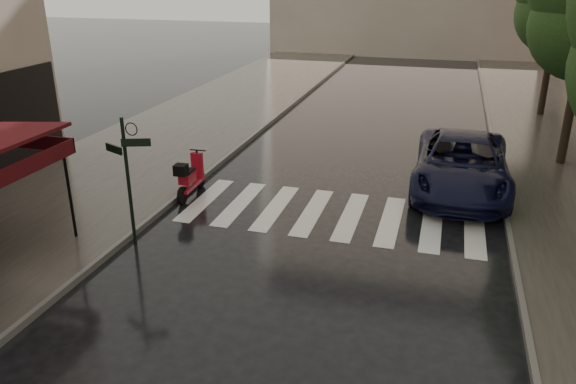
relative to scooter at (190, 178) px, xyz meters
The scene contains 8 objects.
ground 6.26m from the scooter, 78.94° to the right, with size 120.00×120.00×0.00m, color black.
sidewalk_near 6.76m from the scooter, 119.33° to the left, with size 6.00×60.00×0.12m, color #38332D.
curb_near 5.91m from the scooter, 92.47° to the left, with size 0.12×60.00×0.16m, color #595651.
curb_far 10.47m from the scooter, 34.22° to the left, with size 0.12×60.00×0.16m, color #595651.
crosswalk 4.21m from the scooter, ahead, with size 7.85×3.20×0.01m.
signpost 3.37m from the scooter, 89.95° to the right, with size 1.17×0.29×3.10m.
scooter is the anchor object (origin of this frame).
parked_car 7.92m from the scooter, 19.86° to the left, with size 2.67×5.79×1.61m, color black.
Camera 1 is at (5.64, -7.57, 6.14)m, focal length 35.00 mm.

